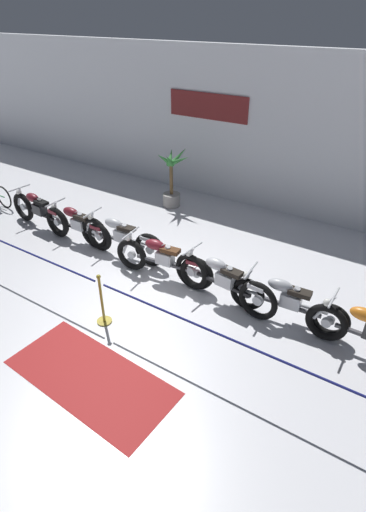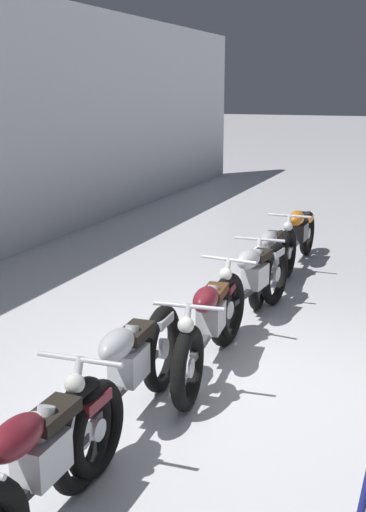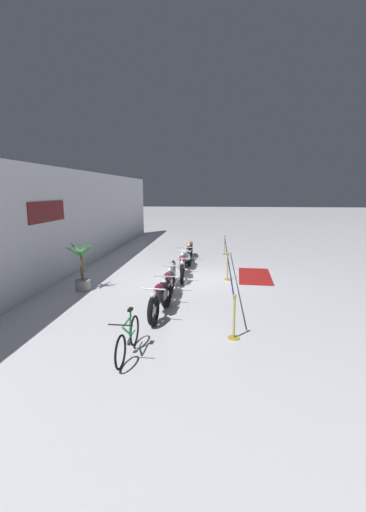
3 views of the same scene
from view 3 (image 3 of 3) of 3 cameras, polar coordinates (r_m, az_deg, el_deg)
ground_plane at (r=13.27m, az=1.98°, el=-3.76°), size 120.00×120.00×0.00m
back_wall at (r=14.17m, az=-19.20°, el=5.22°), size 28.00×0.29×4.20m
motorcycle_maroon_0 at (r=9.34m, az=-3.75°, el=-7.05°), size 2.26×0.62×0.97m
motorcycle_maroon_1 at (r=10.66m, az=-2.52°, el=-4.88°), size 2.12×0.62×0.93m
motorcycle_silver_2 at (r=11.93m, az=-1.91°, el=-3.02°), size 2.38×0.62×0.98m
motorcycle_maroon_3 at (r=13.20m, az=-0.18°, el=-1.75°), size 2.32×0.63×0.95m
motorcycle_silver_4 at (r=14.60m, az=0.50°, el=-0.43°), size 2.33×0.62×0.98m
motorcycle_silver_5 at (r=15.84m, az=0.48°, el=0.32°), size 2.22×0.62×0.92m
motorcycle_orange_6 at (r=17.25m, az=1.17°, el=1.23°), size 2.15×0.62×0.94m
bicycle at (r=7.26m, az=-9.16°, el=-13.51°), size 1.69×0.48×0.94m
potted_palm_left_of_row at (r=12.04m, az=-16.53°, el=-1.84°), size 1.13×1.01×1.71m
stanchion_far_left at (r=11.59m, az=7.66°, el=-2.24°), size 10.56×0.28×1.05m
stanchion_mid_left at (r=13.07m, az=7.41°, el=-2.46°), size 0.28×0.28×1.05m
stanchion_mid_right at (r=18.23m, az=6.94°, el=1.33°), size 0.28×0.28×1.05m
floor_banner at (r=13.92m, az=11.88°, el=-3.27°), size 2.86×1.41×0.01m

